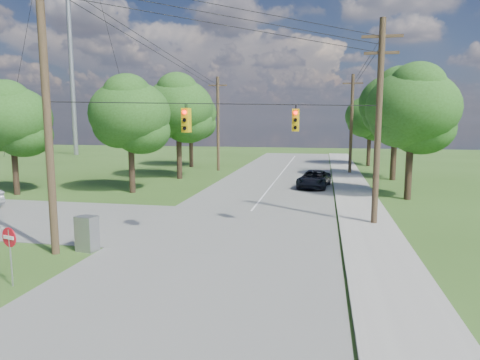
% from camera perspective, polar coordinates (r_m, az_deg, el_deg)
% --- Properties ---
extents(ground, '(140.00, 140.00, 0.00)m').
position_cam_1_polar(ground, '(17.06, -11.03, -10.91)').
color(ground, '#31511B').
rests_on(ground, ground).
extents(main_road, '(10.00, 100.00, 0.03)m').
position_cam_1_polar(main_road, '(21.08, -0.78, -7.03)').
color(main_road, gray).
rests_on(main_road, ground).
extents(sidewalk_east, '(2.60, 100.00, 0.12)m').
position_cam_1_polar(sidewalk_east, '(20.81, 17.76, -7.50)').
color(sidewalk_east, '#A7A49C').
rests_on(sidewalk_east, ground).
extents(pole_sw, '(2.00, 0.32, 12.00)m').
position_cam_1_polar(pole_sw, '(18.75, -24.42, 9.57)').
color(pole_sw, '#4D3C28').
rests_on(pole_sw, ground).
extents(pole_ne, '(2.00, 0.32, 10.50)m').
position_cam_1_polar(pole_ne, '(23.08, 17.98, 7.58)').
color(pole_ne, '#4D3C28').
rests_on(pole_ne, ground).
extents(pole_north_e, '(2.00, 0.32, 10.00)m').
position_cam_1_polar(pole_north_e, '(45.01, 14.64, 7.33)').
color(pole_north_e, '#4D3C28').
rests_on(pole_north_e, ground).
extents(pole_north_w, '(2.00, 0.32, 10.00)m').
position_cam_1_polar(pole_north_w, '(46.29, -2.95, 7.59)').
color(pole_north_w, '#4D3C28').
rests_on(pole_north_w, ground).
extents(power_lines, '(13.93, 29.62, 4.93)m').
position_cam_1_polar(power_lines, '(27.12, 1.05, 15.79)').
color(power_lines, black).
rests_on(power_lines, ground).
extents(traffic_signals, '(4.91, 3.27, 1.05)m').
position_cam_1_polar(traffic_signals, '(19.69, 0.44, 8.04)').
color(traffic_signals, gold).
rests_on(traffic_signals, ground).
extents(radio_mast, '(0.70, 0.70, 45.00)m').
position_cam_1_polar(radio_mast, '(73.88, -21.93, 20.80)').
color(radio_mast, gray).
rests_on(radio_mast, ground).
extents(tree_w_near, '(6.00, 6.00, 8.40)m').
position_cam_1_polar(tree_w_near, '(33.11, -14.47, 8.54)').
color(tree_w_near, '#3C2A1E').
rests_on(tree_w_near, ground).
extents(tree_w_mid, '(6.40, 6.40, 9.22)m').
position_cam_1_polar(tree_w_mid, '(40.16, -8.23, 9.52)').
color(tree_w_mid, '#3C2A1E').
rests_on(tree_w_mid, ground).
extents(tree_w_far, '(6.00, 6.00, 8.73)m').
position_cam_1_polar(tree_w_far, '(50.27, -6.61, 8.86)').
color(tree_w_far, '#3C2A1E').
rests_on(tree_w_far, ground).
extents(tree_e_near, '(6.20, 6.20, 8.81)m').
position_cam_1_polar(tree_e_near, '(31.47, 21.98, 8.85)').
color(tree_e_near, '#3C2A1E').
rests_on(tree_e_near, ground).
extents(tree_e_mid, '(6.60, 6.60, 9.64)m').
position_cam_1_polar(tree_e_mid, '(41.43, 20.11, 9.52)').
color(tree_e_mid, '#3C2A1E').
rests_on(tree_e_mid, ground).
extents(tree_e_far, '(5.80, 5.80, 8.32)m').
position_cam_1_polar(tree_e_far, '(53.19, 16.97, 8.17)').
color(tree_e_far, '#3C2A1E').
rests_on(tree_e_far, ground).
extents(tree_cross_n, '(5.60, 5.60, 7.91)m').
position_cam_1_polar(tree_cross_n, '(35.27, -28.16, 7.27)').
color(tree_cross_n, '#3C2A1E').
rests_on(tree_cross_n, ground).
extents(car_main_north, '(2.91, 5.17, 1.36)m').
position_cam_1_polar(car_main_north, '(35.26, 9.84, 0.13)').
color(car_main_north, black).
rests_on(car_main_north, main_road).
extents(control_cabinet, '(0.92, 0.74, 1.49)m').
position_cam_1_polar(control_cabinet, '(19.23, -19.74, -6.75)').
color(control_cabinet, gray).
rests_on(control_cabinet, ground).
extents(do_not_enter_sign, '(0.65, 0.21, 2.01)m').
position_cam_1_polar(do_not_enter_sign, '(16.09, -28.38, -7.39)').
color(do_not_enter_sign, gray).
rests_on(do_not_enter_sign, ground).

